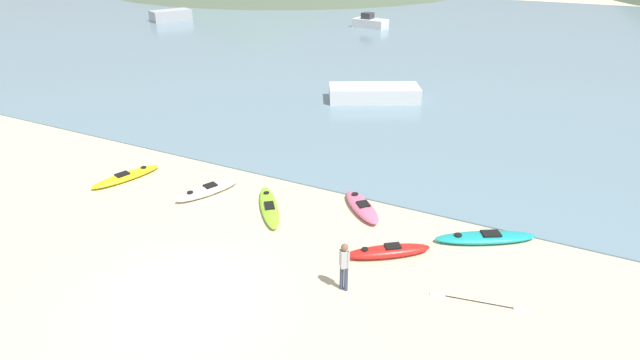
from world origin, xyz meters
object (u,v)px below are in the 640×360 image
object	(u,v)px
kayak_on_sand_3	(388,251)
moored_boat_0	(171,15)
kayak_on_sand_2	(208,190)
moored_boat_2	(374,93)
kayak_on_sand_4	(126,176)
person_near_foreground	(344,264)
kayak_on_sand_5	(362,207)
loose_paddle	(479,302)
kayak_on_sand_1	(485,237)
moored_boat_1	(370,22)
kayak_on_sand_0	(269,207)

from	to	relation	value
kayak_on_sand_3	moored_boat_0	world-z (taller)	moored_boat_0
kayak_on_sand_2	moored_boat_2	size ratio (longest dim) A/B	0.48
kayak_on_sand_4	person_near_foreground	size ratio (longest dim) A/B	1.94
kayak_on_sand_5	moored_boat_2	world-z (taller)	moored_boat_2
kayak_on_sand_2	moored_boat_0	xyz separation A→B (m)	(-31.32, 33.30, 0.49)
loose_paddle	moored_boat_2	bearing A→B (deg)	120.11
moored_boat_0	moored_boat_2	xyz separation A→B (m)	(32.93, -18.61, -0.14)
kayak_on_sand_3	loose_paddle	world-z (taller)	kayak_on_sand_3
kayak_on_sand_5	kayak_on_sand_1	bearing A→B (deg)	-0.67
kayak_on_sand_4	moored_boat_0	distance (m)	43.47
kayak_on_sand_1	moored_boat_0	size ratio (longest dim) A/B	0.69
moored_boat_1	moored_boat_0	bearing A→B (deg)	-165.17
kayak_on_sand_3	moored_boat_2	size ratio (longest dim) A/B	0.45
kayak_on_sand_4	kayak_on_sand_3	bearing A→B (deg)	-1.58
moored_boat_0	kayak_on_sand_0	bearing A→B (deg)	-44.18
kayak_on_sand_5	moored_boat_2	size ratio (longest dim) A/B	0.41
kayak_on_sand_5	moored_boat_2	bearing A→B (deg)	109.08
person_near_foreground	moored_boat_0	world-z (taller)	person_near_foreground
kayak_on_sand_4	moored_boat_1	bearing A→B (deg)	96.22
kayak_on_sand_1	kayak_on_sand_5	distance (m)	4.63
kayak_on_sand_3	kayak_on_sand_5	size ratio (longest dim) A/B	1.11
kayak_on_sand_2	loose_paddle	distance (m)	11.36
moored_boat_2	loose_paddle	distance (m)	19.13
kayak_on_sand_2	kayak_on_sand_4	bearing A→B (deg)	-172.78
person_near_foreground	kayak_on_sand_2	bearing A→B (deg)	157.57
kayak_on_sand_0	moored_boat_2	xyz separation A→B (m)	(-1.32, 14.67, 0.39)
kayak_on_sand_5	person_near_foreground	distance (m)	4.87
moored_boat_0	kayak_on_sand_5	bearing A→B (deg)	-40.27
kayak_on_sand_5	moored_boat_2	distance (m)	13.90
kayak_on_sand_1	kayak_on_sand_2	xyz separation A→B (m)	(-10.78, -1.50, 0.02)
moored_boat_1	moored_boat_2	xyz separation A→B (m)	(9.94, -24.70, -0.09)
moored_boat_1	loose_paddle	distance (m)	45.64
kayak_on_sand_0	moored_boat_0	xyz separation A→B (m)	(-34.25, 33.28, 0.53)
moored_boat_0	moored_boat_2	distance (m)	37.83
kayak_on_sand_0	loose_paddle	world-z (taller)	kayak_on_sand_0
person_near_foreground	loose_paddle	size ratio (longest dim) A/B	0.59
kayak_on_sand_2	moored_boat_1	world-z (taller)	moored_boat_1
moored_boat_1	kayak_on_sand_3	bearing A→B (deg)	-67.82
kayak_on_sand_3	kayak_on_sand_4	distance (m)	12.05
moored_boat_0	moored_boat_2	size ratio (longest dim) A/B	0.84
kayak_on_sand_1	kayak_on_sand_2	distance (m)	10.88
kayak_on_sand_2	kayak_on_sand_0	bearing A→B (deg)	0.33
kayak_on_sand_5	loose_paddle	size ratio (longest dim) A/B	0.88
kayak_on_sand_2	kayak_on_sand_4	size ratio (longest dim) A/B	0.90
kayak_on_sand_2	moored_boat_2	xyz separation A→B (m)	(1.61, 14.68, 0.35)
kayak_on_sand_0	person_near_foreground	world-z (taller)	person_near_foreground
kayak_on_sand_4	loose_paddle	distance (m)	15.25
kayak_on_sand_1	kayak_on_sand_3	size ratio (longest dim) A/B	1.28
kayak_on_sand_4	moored_boat_1	world-z (taller)	moored_boat_1
person_near_foreground	moored_boat_1	bearing A→B (deg)	110.40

